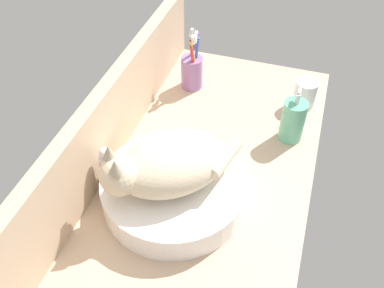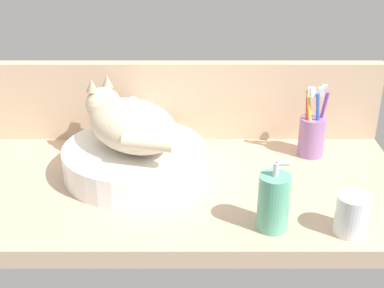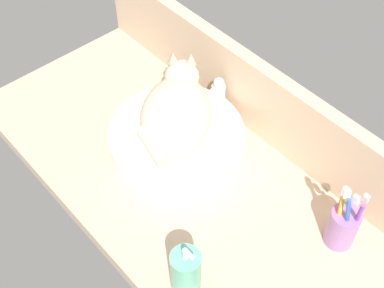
{
  "view_description": "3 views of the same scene",
  "coord_description": "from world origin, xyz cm",
  "px_view_note": "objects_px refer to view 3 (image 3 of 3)",
  "views": [
    {
      "loc": [
        -65.93,
        -19.04,
        80.45
      ],
      "look_at": [
        2.48,
        2.81,
        10.28
      ],
      "focal_mm": 40.0,
      "sensor_mm": 36.0,
      "label": 1
    },
    {
      "loc": [
        7.1,
        -108.15,
        62.1
      ],
      "look_at": [
        6.73,
        1.11,
        9.18
      ],
      "focal_mm": 50.0,
      "sensor_mm": 36.0,
      "label": 2
    },
    {
      "loc": [
        61.62,
        -50.96,
        104.61
      ],
      "look_at": [
        -0.15,
        3.79,
        7.88
      ],
      "focal_mm": 50.0,
      "sensor_mm": 36.0,
      "label": 3
    }
  ],
  "objects_px": {
    "sink_basin": "(177,140)",
    "faucet": "(215,99)",
    "soap_dispenser": "(186,272)",
    "toothbrush_cup": "(343,226)",
    "cat": "(176,111)"
  },
  "relations": [
    {
      "from": "toothbrush_cup",
      "to": "soap_dispenser",
      "type": "bearing_deg",
      "value": -113.58
    },
    {
      "from": "sink_basin",
      "to": "faucet",
      "type": "height_order",
      "value": "faucet"
    },
    {
      "from": "faucet",
      "to": "sink_basin",
      "type": "bearing_deg",
      "value": -84.14
    },
    {
      "from": "soap_dispenser",
      "to": "faucet",
      "type": "bearing_deg",
      "value": 129.85
    },
    {
      "from": "soap_dispenser",
      "to": "cat",
      "type": "bearing_deg",
      "value": 142.16
    },
    {
      "from": "faucet",
      "to": "cat",
      "type": "bearing_deg",
      "value": -87.83
    },
    {
      "from": "faucet",
      "to": "soap_dispenser",
      "type": "distance_m",
      "value": 0.49
    },
    {
      "from": "cat",
      "to": "faucet",
      "type": "distance_m",
      "value": 0.15
    },
    {
      "from": "faucet",
      "to": "soap_dispenser",
      "type": "xyz_separation_m",
      "value": [
        0.31,
        -0.37,
        -0.01
      ]
    },
    {
      "from": "cat",
      "to": "sink_basin",
      "type": "bearing_deg",
      "value": -44.61
    },
    {
      "from": "faucet",
      "to": "soap_dispenser",
      "type": "relative_size",
      "value": 0.9
    },
    {
      "from": "sink_basin",
      "to": "toothbrush_cup",
      "type": "relative_size",
      "value": 1.8
    },
    {
      "from": "sink_basin",
      "to": "toothbrush_cup",
      "type": "distance_m",
      "value": 0.45
    },
    {
      "from": "sink_basin",
      "to": "faucet",
      "type": "distance_m",
      "value": 0.15
    },
    {
      "from": "sink_basin",
      "to": "faucet",
      "type": "relative_size",
      "value": 2.48
    }
  ]
}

